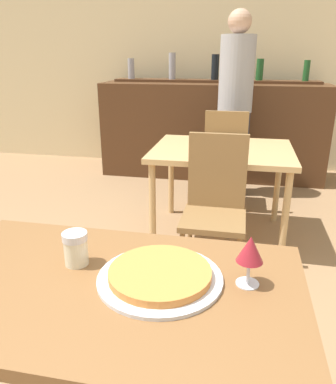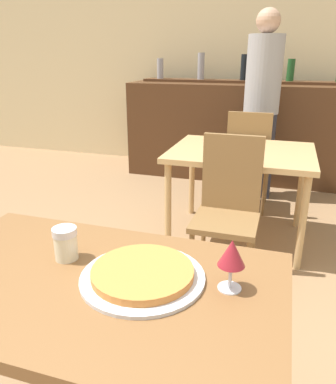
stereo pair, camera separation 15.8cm
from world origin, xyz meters
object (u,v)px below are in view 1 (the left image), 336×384
chair_far_side_back (225,155)px  pizza_tray (160,275)px  cheese_shaker (76,248)px  wine_glass (250,251)px  chair_far_side_front (215,200)px  person_standing (235,99)px

chair_far_side_back → pizza_tray: (-0.07, -2.48, 0.25)m
cheese_shaker → wine_glass: wine_glass is taller
chair_far_side_front → chair_far_side_back: (0.00, 1.18, 0.00)m
pizza_tray → wine_glass: size_ratio=2.41×
pizza_tray → wine_glass: wine_glass is taller
chair_far_side_back → person_standing: 0.64m
chair_far_side_back → cheese_shaker: 2.49m
chair_far_side_back → pizza_tray: chair_far_side_back is taller
person_standing → wine_glass: person_standing is taller
chair_far_side_front → cheese_shaker: size_ratio=8.40×
chair_far_side_back → wine_glass: bearing=94.4°
cheese_shaker → person_standing: person_standing is taller
chair_far_side_front → cheese_shaker: 1.35m
person_standing → cheese_shaker: bearing=-98.0°
pizza_tray → wine_glass: bearing=6.6°
wine_glass → chair_far_side_front: bearing=98.5°
chair_far_side_front → person_standing: size_ratio=0.52×
pizza_tray → person_standing: bearing=87.7°
pizza_tray → person_standing: person_standing is taller
person_standing → wine_glass: 2.90m
pizza_tray → chair_far_side_front: bearing=86.8°
person_standing → chair_far_side_front: bearing=-91.6°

